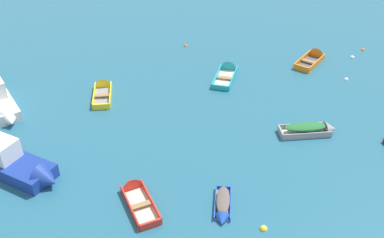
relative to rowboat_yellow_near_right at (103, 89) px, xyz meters
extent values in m
cube|color=gray|center=(0.04, -1.06, -0.16)|extent=(1.39, 3.61, 0.13)
cube|color=yellow|center=(-0.63, -1.08, 0.03)|extent=(0.22, 3.72, 0.51)
cube|color=yellow|center=(0.71, -1.03, 0.03)|extent=(0.22, 3.72, 0.51)
cube|color=yellow|center=(0.11, -2.92, 0.03)|extent=(1.31, 0.19, 0.51)
cone|color=yellow|center=(-0.03, 0.88, 0.06)|extent=(1.31, 0.90, 1.28)
cube|color=#937047|center=(0.05, -1.25, 0.13)|extent=(1.21, 0.43, 0.03)
cube|color=beige|center=(15.42, -7.45, -0.16)|extent=(3.56, 1.28, 0.12)
cube|color=gray|center=(15.40, -6.82, 0.02)|extent=(3.68, 0.19, 0.49)
cube|color=gray|center=(15.43, -8.08, 0.02)|extent=(3.68, 0.19, 0.49)
cube|color=gray|center=(13.58, -7.50, 0.02)|extent=(0.17, 1.24, 0.49)
cone|color=gray|center=(17.33, -7.39, 0.05)|extent=(0.88, 1.23, 1.21)
cube|color=#937047|center=(15.22, -7.45, 0.12)|extent=(0.42, 1.14, 0.03)
ellipsoid|color=#236633|center=(15.42, -7.45, 0.40)|extent=(3.25, 1.22, 0.38)
cube|color=white|center=(-8.01, -1.98, 0.22)|extent=(4.54, 6.09, 0.89)
cone|color=white|center=(-6.49, -4.68, 0.27)|extent=(1.95, 1.81, 1.57)
cube|color=beige|center=(10.70, 1.26, -0.17)|extent=(2.59, 4.04, 0.12)
cube|color=teal|center=(9.99, 1.51, 0.01)|extent=(1.42, 3.75, 0.47)
cube|color=teal|center=(11.40, 1.01, 0.01)|extent=(1.42, 3.75, 0.47)
cube|color=teal|center=(10.03, -0.60, 0.01)|extent=(1.43, 0.64, 0.47)
cone|color=teal|center=(11.39, 3.20, 0.04)|extent=(1.66, 1.34, 1.44)
cube|color=#937047|center=(10.63, 1.06, 0.11)|extent=(1.40, 0.84, 0.03)
cube|color=#4C4C51|center=(19.19, 3.72, -0.16)|extent=(3.39, 3.63, 0.14)
cube|color=orange|center=(18.63, 4.20, 0.05)|extent=(2.52, 2.91, 0.55)
cube|color=orange|center=(19.75, 3.24, 0.05)|extent=(2.52, 2.91, 0.55)
cube|color=orange|center=(17.97, 2.29, 0.05)|extent=(1.20, 1.06, 0.55)
cone|color=orange|center=(20.47, 5.20, 0.08)|extent=(1.63, 1.57, 1.41)
cube|color=#937047|center=(19.06, 3.57, 0.16)|extent=(1.26, 1.16, 0.03)
cube|color=gray|center=(8.38, -14.23, -0.19)|extent=(1.28, 2.69, 0.08)
cube|color=blue|center=(8.83, -14.31, -0.07)|extent=(0.51, 2.67, 0.31)
cube|color=blue|center=(7.93, -14.15, -0.07)|extent=(0.51, 2.67, 0.31)
cube|color=blue|center=(8.61, -12.90, -0.07)|extent=(0.90, 0.24, 0.31)
cone|color=blue|center=(8.14, -15.62, -0.06)|extent=(0.97, 0.76, 0.88)
cube|color=#937047|center=(8.40, -14.09, -0.01)|extent=(0.85, 0.41, 0.03)
ellipsoid|color=#59514C|center=(8.38, -14.23, 0.18)|extent=(1.20, 2.47, 0.28)
cube|color=navy|center=(-5.09, -10.01, 0.25)|extent=(6.51, 5.27, 0.94)
cone|color=navy|center=(-2.33, -11.76, 0.29)|extent=(2.08, 2.27, 1.90)
cube|color=black|center=(-4.77, -10.21, 1.64)|extent=(0.98, 1.40, 0.58)
cube|color=beige|center=(3.45, -13.97, -0.17)|extent=(2.34, 3.67, 0.12)
cube|color=red|center=(2.83, -14.20, 0.01)|extent=(1.31, 3.42, 0.47)
cube|color=red|center=(4.08, -13.75, 0.01)|extent=(1.31, 3.42, 0.47)
cube|color=red|center=(4.07, -15.67, 0.01)|extent=(1.27, 0.57, 0.47)
cone|color=red|center=(2.81, -12.21, 0.04)|extent=(1.47, 1.21, 1.27)
cube|color=#937047|center=(3.52, -14.15, 0.11)|extent=(1.24, 0.76, 0.03)
sphere|color=yellow|center=(10.42, -16.29, -0.22)|extent=(0.45, 0.45, 0.45)
sphere|color=silver|center=(21.54, 0.36, -0.22)|extent=(0.38, 0.38, 0.38)
sphere|color=orange|center=(7.64, 8.67, -0.22)|extent=(0.36, 0.36, 0.36)
sphere|color=silver|center=(23.79, 4.66, -0.22)|extent=(0.43, 0.43, 0.43)
sphere|color=orange|center=(25.52, 6.24, -0.22)|extent=(0.38, 0.38, 0.38)
camera|label=1|loc=(5.06, -32.88, 18.72)|focal=40.86mm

